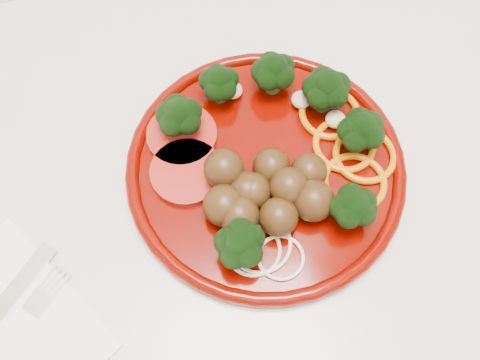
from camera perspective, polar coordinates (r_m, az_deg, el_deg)
name	(u,v)px	position (r m, az deg, el deg)	size (l,w,h in m)	color
counter	(279,271)	(0.98, 4.23, -9.65)	(2.40, 0.60, 0.90)	silver
plate	(269,163)	(0.53, 3.14, 1.83)	(0.28, 0.28, 0.06)	#4C0400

